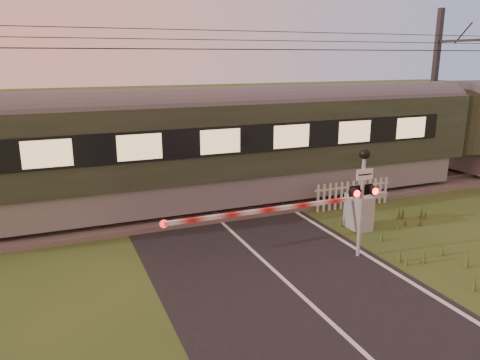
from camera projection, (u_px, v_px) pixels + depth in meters
name	position (u px, v px, depth m)	size (l,w,h in m)	color
ground	(293.00, 289.00, 10.94)	(160.00, 160.00, 0.00)	#2C461B
road	(299.00, 293.00, 10.74)	(6.00, 140.00, 0.03)	black
track_bed	(206.00, 206.00, 16.73)	(140.00, 3.40, 0.39)	#47423D
overhead_wires	(202.00, 42.00, 15.29)	(120.00, 0.62, 0.62)	black
train	(444.00, 128.00, 20.18)	(42.32, 2.92, 3.94)	gray
boom_gate	(349.00, 211.00, 14.50)	(7.31, 0.85, 1.13)	gray
crossing_signal	(363.00, 183.00, 12.20)	(0.76, 0.34, 2.99)	gray
picket_fence	(353.00, 194.00, 16.74)	(3.13, 0.08, 0.99)	silver
catenary_mast	(435.00, 87.00, 22.29)	(0.23, 2.47, 7.43)	#2D2D30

